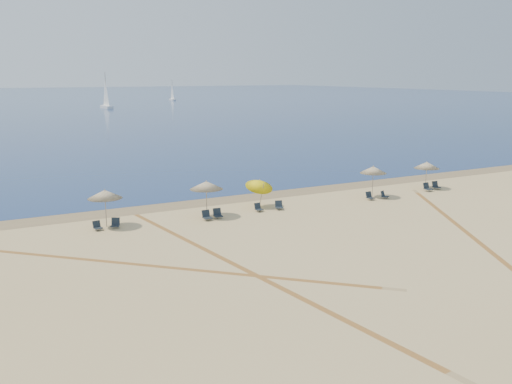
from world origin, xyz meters
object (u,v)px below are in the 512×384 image
at_px(chair_1, 97,226).
at_px(chair_5, 258,208).
at_px(umbrella_4, 373,170).
at_px(sailboat_0, 172,94).
at_px(chair_9, 427,187).
at_px(chair_10, 436,186).
at_px(umbrella_1, 105,194).
at_px(chair_2, 115,224).
at_px(sailboat_1, 106,97).
at_px(chair_3, 207,216).
at_px(chair_4, 218,214).
at_px(chair_6, 279,206).
at_px(chair_8, 384,195).
at_px(umbrella_2, 206,185).
at_px(umbrella_3, 260,184).
at_px(chair_7, 370,196).
at_px(umbrella_5, 427,165).

bearing_deg(chair_1, chair_5, -12.90).
bearing_deg(umbrella_4, sailboat_0, 76.22).
distance_m(chair_9, chair_10, 1.33).
xyz_separation_m(umbrella_1, chair_2, (0.46, -0.50, -1.89)).
height_order(chair_5, sailboat_1, sailboat_1).
bearing_deg(chair_3, chair_10, -0.61).
height_order(chair_1, chair_4, chair_4).
distance_m(chair_6, sailboat_1, 131.03).
height_order(umbrella_4, chair_2, umbrella_4).
bearing_deg(chair_5, chair_4, -176.99).
bearing_deg(chair_4, chair_9, 6.33).
bearing_deg(chair_9, sailboat_1, 88.82).
distance_m(chair_5, chair_9, 16.03).
distance_m(chair_3, chair_9, 20.27).
height_order(chair_1, sailboat_1, sailboat_1).
relative_size(chair_1, sailboat_0, 0.09).
relative_size(chair_8, chair_9, 1.03).
relative_size(chair_1, chair_6, 0.88).
bearing_deg(umbrella_2, sailboat_1, 80.30).
xyz_separation_m(umbrella_1, chair_1, (-0.70, -0.53, -1.91)).
bearing_deg(umbrella_2, chair_1, 179.64).
relative_size(umbrella_4, chair_8, 3.58).
distance_m(chair_2, chair_10, 27.54).
xyz_separation_m(umbrella_2, chair_5, (3.88, -0.35, -1.96)).
relative_size(umbrella_3, sailboat_1, 0.24).
bearing_deg(chair_2, chair_5, 19.94).
bearing_deg(chair_2, sailboat_0, 92.13).
bearing_deg(chair_10, sailboat_0, 85.53).
height_order(umbrella_4, chair_3, umbrella_4).
bearing_deg(umbrella_1, sailboat_0, 69.57).
bearing_deg(chair_8, chair_10, -16.80).
xyz_separation_m(umbrella_3, sailboat_0, (50.90, 166.98, 0.52)).
relative_size(chair_2, chair_4, 1.09).
xyz_separation_m(chair_1, sailboat_0, (62.96, 167.70, 2.04)).
bearing_deg(sailboat_1, sailboat_0, 44.19).
bearing_deg(chair_3, sailboat_0, 69.88).
height_order(chair_1, chair_7, chair_7).
xyz_separation_m(chair_1, chair_3, (7.13, -0.90, 0.03)).
bearing_deg(chair_8, chair_5, 151.49).
height_order(chair_2, chair_8, chair_2).
xyz_separation_m(umbrella_1, chair_6, (12.30, -1.10, -1.89)).
xyz_separation_m(chair_2, chair_9, (26.25, -0.78, 0.03)).
distance_m(umbrella_2, sailboat_0, 176.68).
bearing_deg(chair_3, umbrella_3, 16.38).
relative_size(chair_4, chair_6, 0.94).
bearing_deg(chair_6, sailboat_0, 90.75).
relative_size(umbrella_5, chair_1, 3.64).
relative_size(umbrella_1, umbrella_5, 1.05).
xyz_separation_m(umbrella_2, chair_2, (-6.34, 0.09, -1.95)).
relative_size(umbrella_1, umbrella_2, 0.98).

